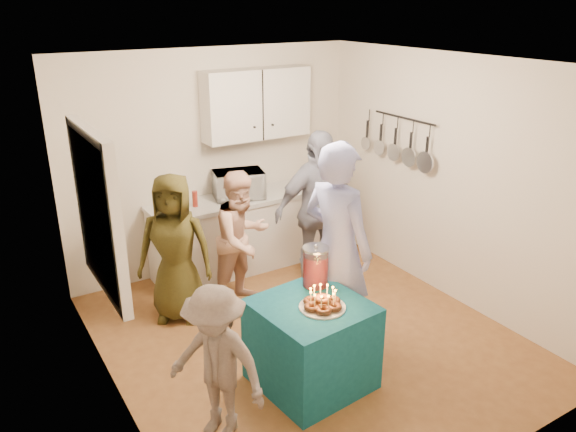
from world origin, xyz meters
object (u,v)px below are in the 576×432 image
counter (243,234)px  woman_back_right (317,210)px  microwave (239,184)px  woman_back_left (175,248)px  child_near_left (216,364)px  man_birthday (337,248)px  punch_jar (316,268)px  party_table (311,344)px  woman_back_center (242,239)px

counter → woman_back_right: bearing=-58.3°
microwave → woman_back_left: size_ratio=0.37×
child_near_left → man_birthday: bearing=78.5°
punch_jar → child_near_left: bearing=-160.7°
child_near_left → party_table: bearing=67.4°
microwave → child_near_left: size_ratio=0.46×
woman_back_left → child_near_left: bearing=-67.3°
woman_back_left → woman_back_right: 1.62m
party_table → woman_back_right: size_ratio=0.47×
party_table → woman_back_left: bearing=108.8°
man_birthday → microwave: bearing=-15.4°
child_near_left → punch_jar: bearing=78.1°
counter → woman_back_right: woman_back_right is taller
counter → woman_back_left: 1.34m
man_birthday → woman_back_right: size_ratio=1.10×
party_table → counter: bearing=76.4°
counter → woman_back_left: woman_back_left is taller
child_near_left → woman_back_right: bearing=97.9°
microwave → woman_back_right: bearing=-41.4°
party_table → punch_jar: size_ratio=2.50×
microwave → punch_jar: bearing=-83.7°
punch_jar → woman_back_right: size_ratio=0.19×
counter → woman_back_right: (0.51, -0.82, 0.47)m
counter → party_table: (-0.55, -2.29, -0.05)m
woman_back_left → woman_back_center: size_ratio=1.04×
party_table → woman_back_left: size_ratio=0.55×
woman_back_center → woman_back_right: woman_back_right is taller
punch_jar → woman_back_left: size_ratio=0.22×
woman_back_left → counter: bearing=66.2°
party_table → man_birthday: bearing=35.9°
microwave → man_birthday: 1.92m
microwave → party_table: (-0.51, -2.29, -0.69)m
counter → man_birthday: (-0.03, -1.91, 0.56)m
microwave → punch_jar: (-0.31, -2.04, -0.14)m
child_near_left → counter: bearing=117.5°
woman_back_center → man_birthday: bearing=-88.6°
punch_jar → child_near_left: child_near_left is taller
woman_back_right → child_near_left: woman_back_right is taller
punch_jar → party_table: bearing=-128.7°
man_birthday → child_near_left: (-1.45, -0.52, -0.37)m
counter → woman_back_center: bearing=-117.7°
woman_back_right → counter: bearing=122.5°
party_table → man_birthday: (0.52, 0.38, 0.61)m
counter → woman_back_left: bearing=-148.6°
man_birthday → child_near_left: man_birthday is taller
man_birthday → party_table: bearing=110.3°
counter → party_table: size_ratio=2.59×
woman_back_left → punch_jar: bearing=-26.1°
child_near_left → microwave: bearing=118.2°
counter → microwave: microwave is taller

